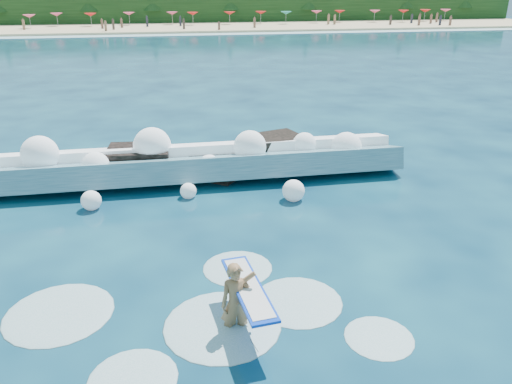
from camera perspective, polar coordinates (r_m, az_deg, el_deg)
The scene contains 11 objects.
ground at distance 13.95m, azimuth -4.60°, elevation -8.14°, with size 200.00×200.00×0.00m, color #07213C.
beach at distance 90.20m, azimuth -10.36°, elevation 18.00°, with size 140.00×20.00×0.40m, color tan.
wet_band at distance 79.25m, azimuth -10.21°, elevation 17.28°, with size 140.00×5.00×0.08m, color silver.
treeline at distance 100.04m, azimuth -10.57°, elevation 19.74°, with size 140.00×4.00×5.00m, color black.
breaking_wave at distance 19.86m, azimuth -9.08°, elevation 3.02°, with size 17.75×2.78×1.53m.
rock_cluster at distance 20.56m, azimuth -5.84°, elevation 3.65°, with size 8.22×3.41×1.43m.
surfer_with_board at distance 11.22m, azimuth -1.96°, elevation -12.23°, with size 1.08×3.05×1.94m.
wave_spray at distance 19.52m, azimuth -8.67°, elevation 4.26°, with size 15.47×4.56×2.04m.
surf_foam at distance 12.03m, azimuth -6.85°, elevation -13.84°, with size 9.05×5.53×0.13m.
beach_umbrellas at distance 93.04m, azimuth -10.56°, elevation 19.39°, with size 110.07×6.11×0.50m.
beachgoers at distance 86.65m, azimuth -11.19°, elevation 18.36°, with size 93.67×13.44×1.93m.
Camera 1 is at (-1.10, -11.93, 7.14)m, focal length 35.00 mm.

